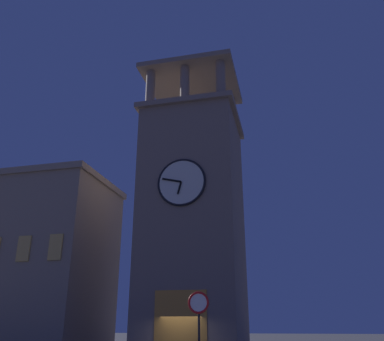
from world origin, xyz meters
name	(u,v)px	position (x,y,z in m)	size (l,w,h in m)	color
clocktower	(193,221)	(0.03, -4.33, 9.09)	(7.21, 7.33, 23.27)	gray
adjacent_wing_building	(0,264)	(16.58, -5.60, 6.69)	(17.78, 8.57, 13.35)	gray
no_horn_sign	(199,311)	(-3.20, 8.52, 2.48)	(0.78, 0.14, 3.16)	black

